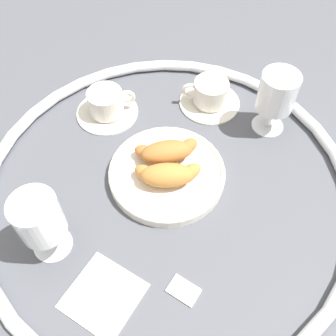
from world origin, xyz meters
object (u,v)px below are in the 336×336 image
(coffee_cup_near, at_px, (107,105))
(folded_napkin, at_px, (103,296))
(croissant_small, at_px, (168,151))
(sugar_packet, at_px, (184,290))
(juice_glass_left, at_px, (277,95))
(coffee_cup_far, at_px, (210,95))
(croissant_large, at_px, (168,175))
(juice_glass_right, at_px, (39,220))
(pastry_plate, at_px, (168,173))

(coffee_cup_near, height_order, folded_napkin, coffee_cup_near)
(croissant_small, relative_size, sugar_packet, 2.71)
(juice_glass_left, xyz_separation_m, folded_napkin, (-0.33, -0.36, -0.09))
(coffee_cup_far, bearing_deg, croissant_small, -120.27)
(croissant_large, distance_m, juice_glass_right, 0.24)
(folded_napkin, bearing_deg, juice_glass_left, 47.35)
(juice_glass_right, bearing_deg, croissant_large, 29.09)
(juice_glass_right, bearing_deg, pastry_plate, 33.94)
(sugar_packet, bearing_deg, folded_napkin, -143.40)
(coffee_cup_far, xyz_separation_m, folded_napkin, (-0.21, -0.43, -0.02))
(pastry_plate, xyz_separation_m, juice_glass_left, (0.22, 0.13, 0.08))
(sugar_packet, bearing_deg, croissant_large, 129.99)
(pastry_plate, bearing_deg, juice_glass_right, -146.06)
(juice_glass_right, xyz_separation_m, folded_napkin, (0.09, -0.09, -0.09))
(coffee_cup_near, relative_size, juice_glass_left, 0.97)
(sugar_packet, xyz_separation_m, folded_napkin, (-0.13, -0.00, -0.00))
(juice_glass_left, distance_m, juice_glass_right, 0.50)
(coffee_cup_near, xyz_separation_m, folded_napkin, (0.02, -0.41, -0.02))
(pastry_plate, height_order, coffee_cup_far, coffee_cup_far)
(croissant_small, relative_size, juice_glass_right, 0.97)
(coffee_cup_far, bearing_deg, juice_glass_right, -132.00)
(coffee_cup_near, xyz_separation_m, coffee_cup_far, (0.23, 0.02, 0.00))
(coffee_cup_near, distance_m, coffee_cup_far, 0.23)
(croissant_small, height_order, coffee_cup_far, croissant_small)
(coffee_cup_far, height_order, sugar_packet, coffee_cup_far)
(coffee_cup_near, bearing_deg, juice_glass_right, -103.85)
(sugar_packet, bearing_deg, juice_glass_right, -166.88)
(coffee_cup_far, xyz_separation_m, juice_glass_right, (-0.30, -0.34, 0.07))
(coffee_cup_far, bearing_deg, sugar_packet, -100.61)
(croissant_large, relative_size, sugar_packet, 2.74)
(pastry_plate, distance_m, juice_glass_right, 0.26)
(sugar_packet, distance_m, folded_napkin, 0.13)
(juice_glass_left, xyz_separation_m, sugar_packet, (-0.20, -0.35, -0.09))
(croissant_large, relative_size, croissant_small, 1.01)
(pastry_plate, bearing_deg, coffee_cup_far, 63.70)
(juice_glass_left, relative_size, juice_glass_right, 1.00)
(coffee_cup_far, distance_m, juice_glass_left, 0.16)
(pastry_plate, bearing_deg, juice_glass_left, 30.24)
(pastry_plate, height_order, croissant_large, croissant_large)
(coffee_cup_near, bearing_deg, pastry_plate, -53.91)
(juice_glass_right, bearing_deg, coffee_cup_far, 48.00)
(coffee_cup_near, height_order, juice_glass_right, juice_glass_right)
(croissant_small, distance_m, sugar_packet, 0.26)
(juice_glass_left, bearing_deg, juice_glass_right, -147.93)
(pastry_plate, distance_m, folded_napkin, 0.26)
(croissant_small, height_order, juice_glass_right, juice_glass_right)
(pastry_plate, distance_m, croissant_small, 0.04)
(coffee_cup_far, relative_size, folded_napkin, 1.24)
(croissant_large, height_order, juice_glass_left, juice_glass_left)
(croissant_small, relative_size, coffee_cup_far, 1.00)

